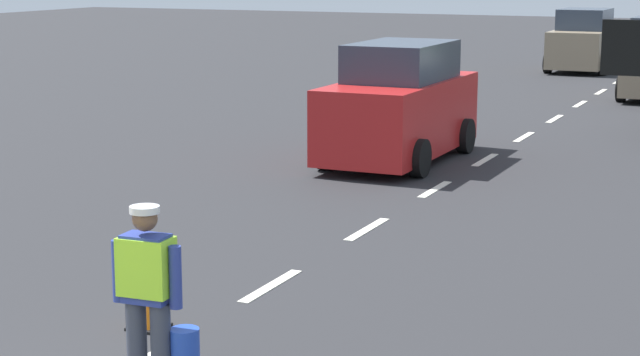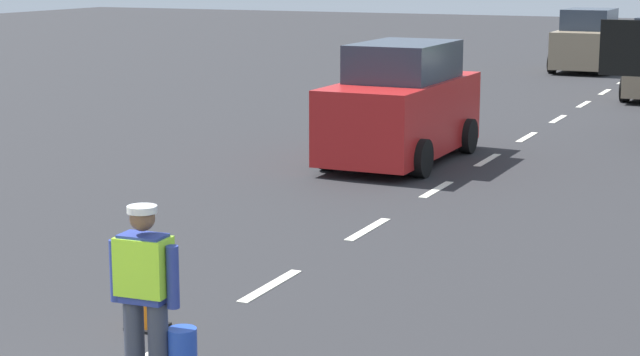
{
  "view_description": "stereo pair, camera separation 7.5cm",
  "coord_description": "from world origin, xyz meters",
  "px_view_note": "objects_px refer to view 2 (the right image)",
  "views": [
    {
      "loc": [
        5.57,
        -5.23,
        3.72
      ],
      "look_at": [
        0.14,
        6.78,
        1.1
      ],
      "focal_mm": 61.6,
      "sensor_mm": 36.0,
      "label": 1
    },
    {
      "loc": [
        5.64,
        -5.2,
        3.72
      ],
      "look_at": [
        0.14,
        6.78,
        1.1
      ],
      "focal_mm": 61.6,
      "sensor_mm": 36.0,
      "label": 2
    }
  ],
  "objects_px": {
    "traffic_cone_near": "(147,297)",
    "car_oncoming_third": "(588,42)",
    "car_oncoming_lead": "(402,106)",
    "road_worker": "(147,289)"
  },
  "relations": [
    {
      "from": "traffic_cone_near",
      "to": "car_oncoming_lead",
      "type": "distance_m",
      "value": 10.19
    },
    {
      "from": "road_worker",
      "to": "traffic_cone_near",
      "type": "xyz_separation_m",
      "value": [
        -0.96,
        1.41,
        -0.6
      ]
    },
    {
      "from": "traffic_cone_near",
      "to": "car_oncoming_third",
      "type": "height_order",
      "value": "car_oncoming_third"
    },
    {
      "from": "traffic_cone_near",
      "to": "car_oncoming_third",
      "type": "distance_m",
      "value": 28.85
    },
    {
      "from": "traffic_cone_near",
      "to": "car_oncoming_third",
      "type": "bearing_deg",
      "value": 92.44
    },
    {
      "from": "car_oncoming_lead",
      "to": "car_oncoming_third",
      "type": "relative_size",
      "value": 1.11
    },
    {
      "from": "traffic_cone_near",
      "to": "road_worker",
      "type": "bearing_deg",
      "value": -55.69
    },
    {
      "from": "road_worker",
      "to": "car_oncoming_third",
      "type": "relative_size",
      "value": 0.42
    },
    {
      "from": "car_oncoming_lead",
      "to": "car_oncoming_third",
      "type": "xyz_separation_m",
      "value": [
        -0.23,
        18.7,
        -0.06
      ]
    },
    {
      "from": "road_worker",
      "to": "traffic_cone_near",
      "type": "height_order",
      "value": "road_worker"
    }
  ]
}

